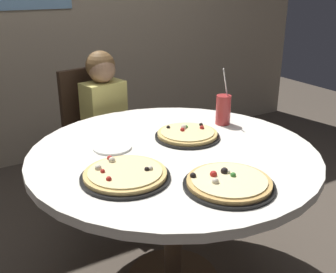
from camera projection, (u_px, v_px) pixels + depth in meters
The scene contains 8 objects.
dining_table at pixel (173, 167), 1.90m from camera, with size 1.33×1.33×0.75m.
chair_wooden at pixel (97, 131), 2.73m from camera, with size 0.48×0.48×0.95m.
diner_child at pixel (112, 145), 2.62m from camera, with size 0.32×0.43×1.08m.
pizza_veggie at pixel (125, 175), 1.60m from camera, with size 0.36×0.36×0.05m.
pizza_cheese at pixel (228, 183), 1.53m from camera, with size 0.35×0.35×0.05m.
pizza_pepperoni at pixel (187, 135), 2.01m from camera, with size 0.32×0.32×0.05m.
soda_cup at pixel (223, 110), 2.18m from camera, with size 0.08×0.08×0.31m.
plate_small at pixel (112, 147), 1.89m from camera, with size 0.18×0.18×0.01m, color white.
Camera 1 is at (-0.88, -1.48, 1.48)m, focal length 43.20 mm.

